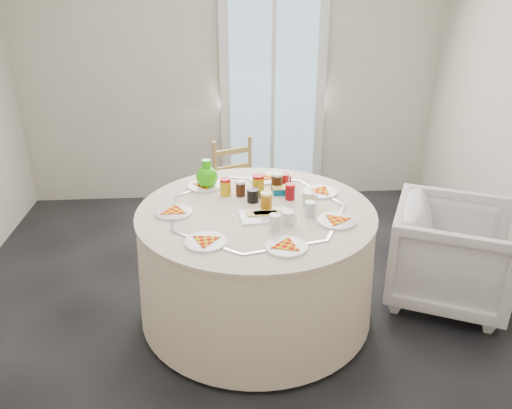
{
  "coord_description": "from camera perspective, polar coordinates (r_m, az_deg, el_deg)",
  "views": [
    {
      "loc": [
        -0.1,
        -2.79,
        2.1
      ],
      "look_at": [
        0.1,
        0.01,
        0.8
      ],
      "focal_mm": 35.0,
      "sensor_mm": 36.0,
      "label": 1
    }
  ],
  "objects": [
    {
      "name": "floor",
      "position": [
        3.49,
        -1.68,
        -12.14
      ],
      "size": [
        4.0,
        4.0,
        0.0
      ],
      "primitive_type": "plane",
      "color": "black",
      "rests_on": "ground"
    },
    {
      "name": "table",
      "position": [
        3.3,
        -0.0,
        -6.72
      ],
      "size": [
        1.54,
        1.54,
        0.78
      ],
      "primitive_type": "cylinder",
      "color": "beige",
      "rests_on": "floor"
    },
    {
      "name": "place_settings",
      "position": [
        3.11,
        -0.0,
        -0.5
      ],
      "size": [
        1.3,
        1.3,
        0.02
      ],
      "primitive_type": null,
      "rotation": [
        0.0,
        0.0,
        -0.05
      ],
      "color": "white",
      "rests_on": "table"
    },
    {
      "name": "glass_door",
      "position": [
        4.88,
        1.91,
        12.37
      ],
      "size": [
        1.0,
        0.08,
        2.1
      ],
      "primitive_type": "cube",
      "color": "silver",
      "rests_on": "floor"
    },
    {
      "name": "armchair",
      "position": [
        3.67,
        21.51,
        -4.83
      ],
      "size": [
        0.96,
        0.99,
        0.78
      ],
      "primitive_type": "imported",
      "rotation": [
        0.0,
        0.0,
        1.14
      ],
      "color": "silver",
      "rests_on": "floor"
    },
    {
      "name": "green_pitcher",
      "position": [
        3.42,
        -5.64,
        3.62
      ],
      "size": [
        0.18,
        0.18,
        0.19
      ],
      "primitive_type": null,
      "rotation": [
        0.0,
        0.0,
        -0.27
      ],
      "color": "#2EC909",
      "rests_on": "table"
    },
    {
      "name": "wooden_chair",
      "position": [
        4.21,
        -1.79,
        2.02
      ],
      "size": [
        0.49,
        0.48,
        0.86
      ],
      "primitive_type": null,
      "rotation": [
        0.0,
        0.0,
        0.39
      ],
      "color": "tan",
      "rests_on": "floor"
    },
    {
      "name": "jar_cluster",
      "position": [
        3.27,
        -0.01,
        1.76
      ],
      "size": [
        0.48,
        0.24,
        0.14
      ],
      "primitive_type": null,
      "rotation": [
        0.0,
        0.0,
        0.0
      ],
      "color": "#A86424",
      "rests_on": "table"
    },
    {
      "name": "butter_tub",
      "position": [
        3.34,
        2.97,
        1.6
      ],
      "size": [
        0.13,
        0.09,
        0.05
      ],
      "primitive_type": "cube",
      "rotation": [
        0.0,
        0.0,
        0.01
      ],
      "color": "#015D85",
      "rests_on": "table"
    },
    {
      "name": "mugs_glasses",
      "position": [
        3.11,
        3.1,
        0.29
      ],
      "size": [
        0.7,
        0.7,
        0.11
      ],
      "primitive_type": null,
      "rotation": [
        0.0,
        0.0,
        -0.25
      ],
      "color": "gray",
      "rests_on": "table"
    },
    {
      "name": "cheese_platter",
      "position": [
        3.02,
        1.14,
        -1.3
      ],
      "size": [
        0.33,
        0.22,
        0.04
      ],
      "primitive_type": null,
      "rotation": [
        0.0,
        0.0,
        0.07
      ],
      "color": "white",
      "rests_on": "table"
    },
    {
      "name": "wall_back",
      "position": [
        4.86,
        -2.98,
        15.3
      ],
      "size": [
        4.0,
        0.02,
        2.6
      ],
      "primitive_type": "cube",
      "color": "#BCB5A3",
      "rests_on": "floor"
    }
  ]
}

